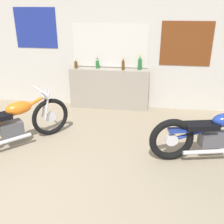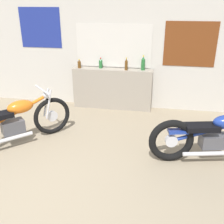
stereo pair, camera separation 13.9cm
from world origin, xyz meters
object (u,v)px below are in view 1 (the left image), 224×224
Objects in this scene: bottle_left_center at (97,64)px; motorcycle_blue at (218,134)px; bottle_leftmost at (76,64)px; bottle_right_center at (140,63)px; motorcycle_orange at (14,122)px; bottle_center at (123,65)px.

motorcycle_blue is (2.27, -1.92, -0.61)m from bottle_left_center.
motorcycle_blue is (2.75, -1.84, -0.59)m from bottle_leftmost.
bottle_right_center is 2.41m from motorcycle_blue.
motorcycle_blue is (3.32, 0.07, -0.01)m from motorcycle_orange.
bottle_leftmost is at bearing 179.31° from bottle_center.
bottle_right_center is at bearing 2.61° from bottle_leftmost.
bottle_leftmost is at bearing 73.37° from motorcycle_orange.
bottle_center is 2.56m from motorcycle_blue.
bottle_left_center is 0.60m from bottle_center.
motorcycle_blue is (1.32, -1.91, -0.65)m from bottle_right_center.
bottle_leftmost is at bearing -171.06° from bottle_left_center.
bottle_right_center is 0.15× the size of motorcycle_blue.
bottle_center reaches higher than bottle_left_center.
motorcycle_blue is at bearing -40.19° from bottle_left_center.
bottle_leftmost is at bearing 146.13° from motorcycle_blue.
bottle_center reaches higher than motorcycle_blue.
bottle_leftmost is 0.48m from bottle_left_center.
bottle_leftmost is 3.36m from motorcycle_blue.
bottle_left_center is 0.11× the size of motorcycle_blue.
bottle_center is at bearing -0.69° from bottle_leftmost.
bottle_center reaches higher than bottle_leftmost.
bottle_right_center is (0.36, 0.08, 0.02)m from bottle_center.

